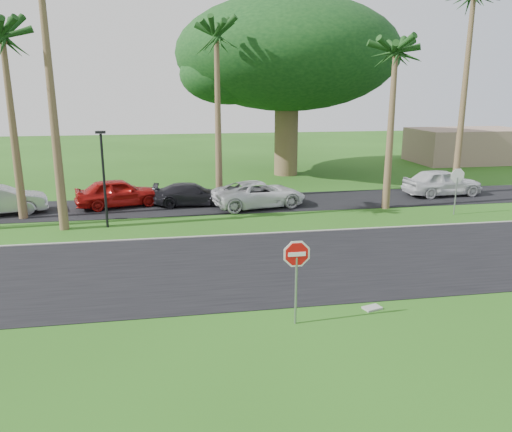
{
  "coord_description": "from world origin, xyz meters",
  "views": [
    {
      "loc": [
        -2.83,
        -15.73,
        6.54
      ],
      "look_at": [
        0.3,
        2.52,
        1.8
      ],
      "focal_mm": 35.0,
      "sensor_mm": 36.0,
      "label": 1
    }
  ],
  "objects_px": {
    "car_dark": "(192,195)",
    "car_minivan": "(259,194)",
    "stop_sign_far": "(457,182)",
    "car_red": "(118,193)",
    "stop_sign_near": "(296,265)",
    "car_pickup": "(442,182)",
    "car_silver": "(0,200)"
  },
  "relations": [
    {
      "from": "stop_sign_far",
      "to": "car_silver",
      "type": "xyz_separation_m",
      "value": [
        -23.89,
        4.07,
        -1.0
      ]
    },
    {
      "from": "car_dark",
      "to": "car_minivan",
      "type": "relative_size",
      "value": 0.82
    },
    {
      "from": "stop_sign_near",
      "to": "car_minivan",
      "type": "bearing_deg",
      "value": 84.02
    },
    {
      "from": "car_minivan",
      "to": "car_pickup",
      "type": "distance_m",
      "value": 11.92
    },
    {
      "from": "car_silver",
      "to": "car_dark",
      "type": "height_order",
      "value": "car_silver"
    },
    {
      "from": "stop_sign_near",
      "to": "stop_sign_far",
      "type": "xyz_separation_m",
      "value": [
        11.5,
        11.0,
        0.0
      ]
    },
    {
      "from": "car_red",
      "to": "car_silver",
      "type": "bearing_deg",
      "value": 83.07
    },
    {
      "from": "stop_sign_near",
      "to": "car_minivan",
      "type": "relative_size",
      "value": 0.5
    },
    {
      "from": "stop_sign_near",
      "to": "car_dark",
      "type": "relative_size",
      "value": 0.6
    },
    {
      "from": "car_red",
      "to": "car_minivan",
      "type": "height_order",
      "value": "car_red"
    },
    {
      "from": "stop_sign_far",
      "to": "car_red",
      "type": "height_order",
      "value": "stop_sign_far"
    },
    {
      "from": "car_minivan",
      "to": "car_pickup",
      "type": "bearing_deg",
      "value": -95.71
    },
    {
      "from": "stop_sign_far",
      "to": "car_pickup",
      "type": "xyz_separation_m",
      "value": [
        1.88,
        4.62,
        -0.94
      ]
    },
    {
      "from": "car_red",
      "to": "car_minivan",
      "type": "distance_m",
      "value": 7.98
    },
    {
      "from": "stop_sign_far",
      "to": "car_silver",
      "type": "relative_size",
      "value": 0.56
    },
    {
      "from": "stop_sign_far",
      "to": "car_dark",
      "type": "xyz_separation_m",
      "value": [
        -13.72,
        4.56,
        -1.14
      ]
    },
    {
      "from": "car_minivan",
      "to": "car_dark",
      "type": "bearing_deg",
      "value": 62.62
    },
    {
      "from": "car_silver",
      "to": "car_red",
      "type": "distance_m",
      "value": 6.1
    },
    {
      "from": "car_silver",
      "to": "car_pickup",
      "type": "xyz_separation_m",
      "value": [
        25.78,
        0.55,
        0.06
      ]
    },
    {
      "from": "car_dark",
      "to": "car_pickup",
      "type": "relative_size",
      "value": 0.89
    },
    {
      "from": "stop_sign_far",
      "to": "car_minivan",
      "type": "height_order",
      "value": "stop_sign_far"
    },
    {
      "from": "car_red",
      "to": "car_minivan",
      "type": "relative_size",
      "value": 0.89
    },
    {
      "from": "car_silver",
      "to": "car_red",
      "type": "xyz_separation_m",
      "value": [
        6.05,
        0.82,
        0.03
      ]
    },
    {
      "from": "stop_sign_near",
      "to": "car_silver",
      "type": "height_order",
      "value": "stop_sign_near"
    },
    {
      "from": "car_dark",
      "to": "car_silver",
      "type": "bearing_deg",
      "value": 94.84
    },
    {
      "from": "stop_sign_near",
      "to": "stop_sign_far",
      "type": "height_order",
      "value": "same"
    },
    {
      "from": "car_pickup",
      "to": "car_dark",
      "type": "bearing_deg",
      "value": 86.37
    },
    {
      "from": "car_dark",
      "to": "stop_sign_near",
      "type": "bearing_deg",
      "value": -169.77
    },
    {
      "from": "car_silver",
      "to": "car_red",
      "type": "height_order",
      "value": "car_red"
    },
    {
      "from": "stop_sign_far",
      "to": "car_minivan",
      "type": "distance_m",
      "value": 10.62
    },
    {
      "from": "stop_sign_near",
      "to": "car_silver",
      "type": "relative_size",
      "value": 0.56
    },
    {
      "from": "stop_sign_near",
      "to": "car_minivan",
      "type": "distance_m",
      "value": 14.59
    }
  ]
}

